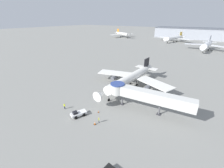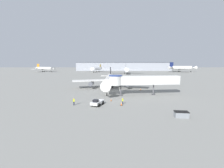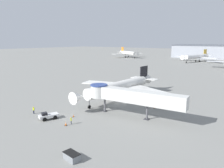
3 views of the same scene
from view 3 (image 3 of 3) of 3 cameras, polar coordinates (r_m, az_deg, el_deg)
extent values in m
plane|color=gray|center=(59.75, 1.57, -4.97)|extent=(800.00, 800.00, 0.00)
cylinder|color=white|center=(62.88, 1.81, -0.66)|extent=(4.25, 25.47, 3.03)
cone|color=white|center=(51.83, -8.84, -3.41)|extent=(3.18, 3.47, 3.03)
cone|color=white|center=(74.01, 8.36, 1.05)|extent=(3.24, 4.68, 3.03)
cube|color=white|center=(70.30, -2.09, 0.18)|extent=(14.40, 8.67, 0.22)
cube|color=white|center=(60.79, 9.60, -1.75)|extent=(14.49, 9.75, 0.22)
cube|color=black|center=(73.38, 8.33, 3.12)|extent=(0.45, 4.32, 3.93)
cube|color=white|center=(74.11, 8.47, 1.47)|extent=(9.30, 3.46, 0.18)
cylinder|color=#565960|center=(68.75, -2.22, -1.00)|extent=(1.87, 4.39, 1.66)
cylinder|color=#565960|center=(60.36, 7.99, -2.85)|extent=(1.87, 4.39, 1.66)
cylinder|color=#4C4C51|center=(54.79, -5.97, -5.11)|extent=(0.18, 0.18, 1.74)
cylinder|color=black|center=(55.04, -5.95, -5.98)|extent=(0.30, 0.91, 0.90)
cylinder|color=#4C4C51|center=(66.67, 2.55, -2.07)|extent=(0.22, 0.22, 1.74)
cylinder|color=black|center=(66.88, 2.54, -2.80)|extent=(0.44, 0.92, 0.90)
cylinder|color=#4C4C51|center=(65.11, 4.46, -2.42)|extent=(0.22, 0.22, 1.74)
cylinder|color=black|center=(65.32, 4.45, -3.17)|extent=(0.44, 0.92, 0.90)
cube|color=silver|center=(47.69, 6.94, -3.38)|extent=(20.88, 4.71, 2.80)
cylinder|color=silver|center=(52.62, -3.41, -1.91)|extent=(3.90, 3.90, 2.80)
cylinder|color=navy|center=(52.29, -3.43, -0.26)|extent=(4.10, 4.10, 0.30)
cylinder|color=#56565B|center=(52.52, -1.87, -5.39)|extent=(0.44, 0.44, 3.33)
cube|color=#333338|center=(53.01, -1.86, -7.05)|extent=(1.10, 1.10, 0.12)
cylinder|color=#56565B|center=(47.80, 9.13, -7.24)|extent=(0.44, 0.44, 3.33)
cube|color=#333338|center=(48.33, 9.07, -9.05)|extent=(1.10, 1.10, 0.12)
cube|color=silver|center=(49.66, -16.20, -7.98)|extent=(3.18, 4.46, 0.63)
cube|color=black|center=(49.25, -17.28, -7.46)|extent=(1.43, 1.46, 0.57)
cylinder|color=black|center=(50.35, -17.71, -8.18)|extent=(0.57, 0.88, 0.83)
cylinder|color=black|center=(48.66, -17.17, -8.83)|extent=(0.57, 0.88, 0.83)
cylinder|color=black|center=(50.88, -15.24, -7.83)|extent=(0.57, 0.88, 0.83)
cylinder|color=black|center=(49.20, -14.62, -8.46)|extent=(0.57, 0.88, 0.83)
cube|color=gray|center=(33.24, -10.47, -18.15)|extent=(2.56, 1.69, 1.03)
cube|color=black|center=(32.97, -10.51, -17.31)|extent=(2.71, 1.79, 0.08)
cube|color=black|center=(45.50, -11.96, -10.53)|extent=(0.51, 0.51, 0.04)
cone|color=orange|center=(45.35, -11.98, -10.04)|extent=(0.35, 0.35, 0.79)
cylinder|color=white|center=(45.31, -11.99, -9.93)|extent=(0.19, 0.19, 0.09)
cube|color=black|center=(56.41, 10.90, -6.15)|extent=(0.48, 0.48, 0.04)
cone|color=orange|center=(56.29, 10.92, -5.77)|extent=(0.33, 0.33, 0.74)
cylinder|color=white|center=(56.27, 10.92, -5.68)|extent=(0.18, 0.18, 0.09)
cube|color=black|center=(49.93, -10.04, -8.45)|extent=(0.37, 0.37, 0.04)
cone|color=orange|center=(49.82, -10.05, -8.11)|extent=(0.26, 0.26, 0.58)
cylinder|color=white|center=(49.80, -10.05, -8.04)|extent=(0.14, 0.14, 0.07)
cylinder|color=#1E2338|center=(45.70, -10.64, -9.88)|extent=(0.11, 0.11, 0.78)
cylinder|color=#1E2338|center=(45.85, -10.60, -9.80)|extent=(0.11, 0.11, 0.78)
cube|color=#D1E019|center=(45.52, -10.65, -9.02)|extent=(0.33, 0.36, 0.62)
sphere|color=tan|center=(45.38, -10.67, -8.53)|extent=(0.21, 0.21, 0.21)
cylinder|color=#1E2338|center=(54.19, -19.69, -6.90)|extent=(0.13, 0.13, 0.86)
cylinder|color=#1E2338|center=(54.31, -19.83, -6.87)|extent=(0.13, 0.13, 0.86)
cube|color=#D1E019|center=(54.03, -19.81, -6.11)|extent=(0.38, 0.28, 0.68)
sphere|color=tan|center=(53.89, -19.85, -5.64)|extent=(0.23, 0.23, 0.23)
cylinder|color=white|center=(185.53, 21.00, 6.72)|extent=(9.71, 26.52, 3.42)
cone|color=white|center=(171.49, 18.21, 6.59)|extent=(4.22, 4.47, 3.42)
cone|color=white|center=(198.14, 23.12, 6.82)|extent=(4.55, 5.80, 3.42)
cube|color=white|center=(193.66, 18.91, 6.85)|extent=(17.11, 6.82, 0.22)
cube|color=white|center=(183.76, 24.25, 6.25)|extent=(17.21, 13.67, 0.22)
cube|color=gold|center=(197.74, 23.15, 7.70)|extent=(1.34, 4.52, 4.44)
cube|color=white|center=(198.33, 23.17, 6.99)|extent=(11.83, 5.87, 0.18)
cylinder|color=#4C4C51|center=(174.96, 18.85, 5.75)|extent=(0.18, 0.18, 1.97)
cylinder|color=black|center=(175.05, 18.83, 5.43)|extent=(0.52, 1.13, 1.10)
cylinder|color=#4C4C51|center=(189.36, 21.05, 5.98)|extent=(0.22, 0.22, 1.97)
cylinder|color=black|center=(189.44, 21.03, 5.69)|extent=(0.65, 1.16, 1.10)
cylinder|color=#4C4C51|center=(187.85, 21.86, 5.89)|extent=(0.22, 0.22, 1.97)
cylinder|color=black|center=(187.93, 21.84, 5.59)|extent=(0.65, 1.16, 1.10)
cylinder|color=white|center=(216.55, 4.34, 8.05)|extent=(22.20, 13.93, 3.60)
cone|color=white|center=(203.68, 6.45, 7.80)|extent=(5.18, 5.02, 3.60)
cone|color=white|center=(227.78, 2.73, 8.23)|extent=(6.45, 5.69, 3.60)
cube|color=white|center=(214.85, 1.82, 7.88)|extent=(7.57, 15.23, 0.22)
cube|color=white|center=(223.73, 6.00, 7.96)|extent=(14.05, 13.90, 0.22)
cube|color=orange|center=(227.39, 2.77, 9.04)|extent=(3.86, 2.17, 4.68)
cube|color=white|center=(227.98, 2.70, 8.39)|extent=(7.21, 10.15, 0.18)
cylinder|color=#4C4C51|center=(207.03, 5.89, 7.08)|extent=(0.18, 0.18, 2.07)
cylinder|color=black|center=(207.11, 5.89, 6.80)|extent=(1.10, 0.74, 1.10)
cylinder|color=#4C4C51|center=(218.46, 3.58, 7.34)|extent=(0.22, 0.22, 2.07)
cylinder|color=black|center=(218.53, 3.58, 7.07)|extent=(1.16, 0.86, 1.10)
cylinder|color=#4C4C51|center=(220.04, 4.33, 7.36)|extent=(0.22, 0.22, 2.07)
cylinder|color=black|center=(220.12, 4.32, 7.09)|extent=(1.16, 0.86, 1.10)
cube|color=silver|center=(150.19, 26.30, 5.29)|extent=(15.30, 8.19, 0.22)
camera|label=1|loc=(15.20, -31.36, 36.63)|focal=24.00mm
camera|label=2|loc=(36.37, -63.51, -6.03)|focal=24.00mm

